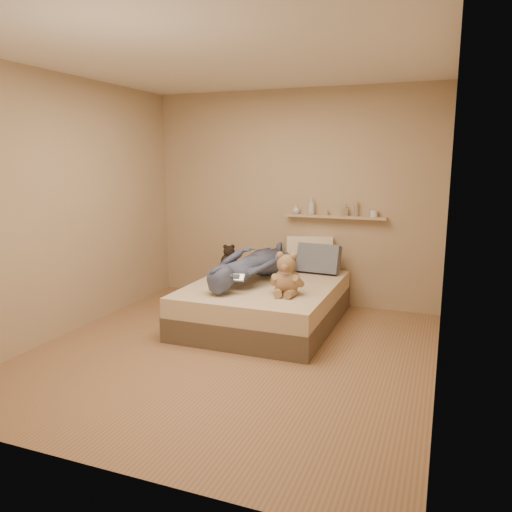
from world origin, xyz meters
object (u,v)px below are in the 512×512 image
at_px(pillow_grey, 319,259).
at_px(wall_shelf, 335,217).
at_px(person, 255,263).
at_px(bed, 265,303).
at_px(game_console, 235,277).
at_px(pillow_cream, 310,253).
at_px(teddy_bear, 287,277).
at_px(dark_plush, 229,259).

relative_size(pillow_grey, wall_shelf, 0.42).
xyz_separation_m(person, wall_shelf, (0.69, 0.84, 0.46)).
height_order(bed, person, person).
xyz_separation_m(game_console, pillow_cream, (0.40, 1.36, 0.03)).
bearing_deg(teddy_bear, pillow_cream, 94.28).
distance_m(pillow_cream, pillow_grey, 0.21).
bearing_deg(dark_plush, pillow_cream, 22.76).
bearing_deg(game_console, teddy_bear, 18.70).
height_order(person, wall_shelf, wall_shelf).
xyz_separation_m(pillow_cream, pillow_grey, (0.15, -0.14, -0.03)).
height_order(teddy_bear, dark_plush, teddy_bear).
bearing_deg(person, wall_shelf, -118.85).
bearing_deg(pillow_grey, teddy_bear, -93.12).
distance_m(dark_plush, pillow_cream, 0.98).
height_order(game_console, person, person).
distance_m(teddy_bear, wall_shelf, 1.37).
distance_m(teddy_bear, person, 0.66).
bearing_deg(game_console, bed, 76.20).
relative_size(pillow_grey, person, 0.31).
xyz_separation_m(bed, person, (-0.14, 0.07, 0.42)).
relative_size(game_console, pillow_grey, 0.41).
bearing_deg(teddy_bear, dark_plush, 140.40).
bearing_deg(pillow_grey, pillow_cream, 136.44).
distance_m(bed, game_console, 0.68).
bearing_deg(pillow_grey, wall_shelf, 58.41).
relative_size(dark_plush, person, 0.20).
distance_m(bed, pillow_cream, 0.97).
relative_size(bed, teddy_bear, 4.37).
bearing_deg(game_console, pillow_grey, 65.92).
xyz_separation_m(bed, pillow_cream, (0.27, 0.83, 0.43)).
bearing_deg(wall_shelf, game_console, -115.28).
height_order(bed, pillow_grey, pillow_grey).
xyz_separation_m(dark_plush, pillow_cream, (0.90, 0.38, 0.06)).
bearing_deg(wall_shelf, pillow_grey, -121.59).
height_order(teddy_bear, pillow_grey, teddy_bear).
relative_size(teddy_bear, person, 0.27).
xyz_separation_m(pillow_cream, person, (-0.41, -0.76, -0.01)).
xyz_separation_m(game_console, teddy_bear, (0.49, 0.17, 0.01)).
bearing_deg(pillow_grey, person, -131.86).
height_order(teddy_bear, pillow_cream, teddy_bear).
relative_size(dark_plush, wall_shelf, 0.26).
distance_m(bed, pillow_grey, 0.90).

